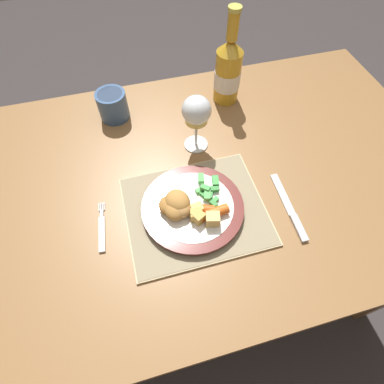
{
  "coord_description": "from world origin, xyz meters",
  "views": [
    {
      "loc": [
        -0.13,
        -0.45,
        1.36
      ],
      "look_at": [
        -0.03,
        -0.07,
        0.78
      ],
      "focal_mm": 28.0,
      "sensor_mm": 36.0,
      "label": 1
    }
  ],
  "objects_px": {
    "wine_glass": "(196,113)",
    "dinner_plate": "(193,207)",
    "table_knife": "(291,212)",
    "bottle": "(228,71)",
    "fork": "(102,230)",
    "dining_table": "(196,194)",
    "drinking_cup": "(113,105)"
  },
  "relations": [
    {
      "from": "fork",
      "to": "bottle",
      "type": "xyz_separation_m",
      "value": [
        0.42,
        0.36,
        0.09
      ]
    },
    {
      "from": "dinner_plate",
      "to": "drinking_cup",
      "type": "distance_m",
      "value": 0.4
    },
    {
      "from": "wine_glass",
      "to": "drinking_cup",
      "type": "relative_size",
      "value": 1.87
    },
    {
      "from": "wine_glass",
      "to": "dinner_plate",
      "type": "bearing_deg",
      "value": -107.79
    },
    {
      "from": "wine_glass",
      "to": "bottle",
      "type": "relative_size",
      "value": 0.59
    },
    {
      "from": "dinner_plate",
      "to": "table_knife",
      "type": "relative_size",
      "value": 1.24
    },
    {
      "from": "dinner_plate",
      "to": "dining_table",
      "type": "bearing_deg",
      "value": 69.34
    },
    {
      "from": "drinking_cup",
      "to": "fork",
      "type": "bearing_deg",
      "value": -101.92
    },
    {
      "from": "fork",
      "to": "bottle",
      "type": "bearing_deg",
      "value": 40.81
    },
    {
      "from": "fork",
      "to": "dinner_plate",
      "type": "bearing_deg",
      "value": -1.35
    },
    {
      "from": "drinking_cup",
      "to": "dinner_plate",
      "type": "bearing_deg",
      "value": -70.18
    },
    {
      "from": "wine_glass",
      "to": "table_knife",
      "type": "bearing_deg",
      "value": -59.35
    },
    {
      "from": "dinner_plate",
      "to": "table_knife",
      "type": "bearing_deg",
      "value": -16.33
    },
    {
      "from": "dining_table",
      "to": "drinking_cup",
      "type": "bearing_deg",
      "value": 122.46
    },
    {
      "from": "dinner_plate",
      "to": "bottle",
      "type": "relative_size",
      "value": 0.88
    },
    {
      "from": "fork",
      "to": "drinking_cup",
      "type": "bearing_deg",
      "value": 78.08
    },
    {
      "from": "table_knife",
      "to": "dining_table",
      "type": "bearing_deg",
      "value": 137.88
    },
    {
      "from": "table_knife",
      "to": "drinking_cup",
      "type": "bearing_deg",
      "value": 129.18
    },
    {
      "from": "dining_table",
      "to": "bottle",
      "type": "relative_size",
      "value": 5.03
    },
    {
      "from": "fork",
      "to": "bottle",
      "type": "height_order",
      "value": "bottle"
    },
    {
      "from": "dining_table",
      "to": "table_knife",
      "type": "distance_m",
      "value": 0.27
    },
    {
      "from": "fork",
      "to": "wine_glass",
      "type": "xyz_separation_m",
      "value": [
        0.28,
        0.2,
        0.11
      ]
    },
    {
      "from": "dining_table",
      "to": "wine_glass",
      "type": "distance_m",
      "value": 0.23
    },
    {
      "from": "fork",
      "to": "drinking_cup",
      "type": "xyz_separation_m",
      "value": [
        0.08,
        0.37,
        0.04
      ]
    },
    {
      "from": "fork",
      "to": "wine_glass",
      "type": "distance_m",
      "value": 0.36
    },
    {
      "from": "dinner_plate",
      "to": "table_knife",
      "type": "distance_m",
      "value": 0.23
    },
    {
      "from": "table_knife",
      "to": "bottle",
      "type": "distance_m",
      "value": 0.44
    },
    {
      "from": "wine_glass",
      "to": "drinking_cup",
      "type": "xyz_separation_m",
      "value": [
        -0.2,
        0.17,
        -0.07
      ]
    },
    {
      "from": "table_knife",
      "to": "dinner_plate",
      "type": "bearing_deg",
      "value": 163.67
    },
    {
      "from": "fork",
      "to": "drinking_cup",
      "type": "distance_m",
      "value": 0.38
    },
    {
      "from": "table_knife",
      "to": "fork",
      "type": "bearing_deg",
      "value": 170.82
    },
    {
      "from": "table_knife",
      "to": "wine_glass",
      "type": "height_order",
      "value": "wine_glass"
    }
  ]
}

